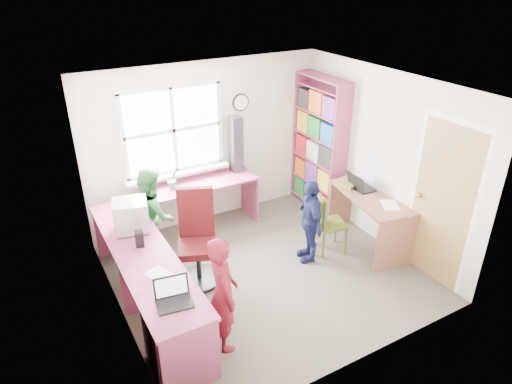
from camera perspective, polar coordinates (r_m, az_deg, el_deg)
room at (r=5.40m, az=0.90°, el=0.97°), size 3.64×3.44×2.44m
l_desk at (r=5.05m, az=-10.19°, el=-11.75°), size 2.38×2.95×0.75m
right_desk at (r=6.45m, az=14.05°, el=-2.08°), size 0.82×1.39×0.75m
bookshelf at (r=7.17m, az=7.86°, el=5.51°), size 0.30×1.02×2.10m
swivel_chair at (r=5.64m, az=-7.33°, el=-6.28°), size 0.73×0.73×1.19m
wooden_chair at (r=6.20m, az=8.83°, el=-3.59°), size 0.45×0.45×0.86m
crt_monitor at (r=5.49m, az=-15.35°, el=-2.86°), size 0.45×0.42×0.38m
laptop_left at (r=4.40m, az=-10.30°, el=-12.69°), size 0.37×0.32×0.23m
laptop_right at (r=6.48m, az=12.79°, el=0.81°), size 0.31×0.36×0.24m
speaker_a at (r=5.22m, az=-14.34°, el=-5.69°), size 0.11×0.11×0.18m
speaker_b at (r=5.67m, az=-15.87°, el=-3.06°), size 0.12×0.12×0.19m
cd_tower at (r=6.75m, az=-2.49°, el=5.95°), size 0.18×0.16×0.85m
game_box at (r=6.59m, az=11.50°, el=1.15°), size 0.35×0.35×0.06m
paper_a at (r=4.77m, az=-11.93°, el=-10.06°), size 0.28×0.32×0.00m
paper_b at (r=6.17m, az=16.40°, el=-1.56°), size 0.32×0.36×0.00m
potted_plant at (r=6.39m, az=-10.36°, el=1.53°), size 0.17×0.15×0.28m
person_red at (r=4.63m, az=-4.16°, el=-12.55°), size 0.39×0.51×1.28m
person_green at (r=6.03m, az=-12.73°, el=-2.87°), size 0.56×0.69×1.30m
person_navy at (r=5.96m, az=6.76°, el=-3.60°), size 0.45×0.72×1.15m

